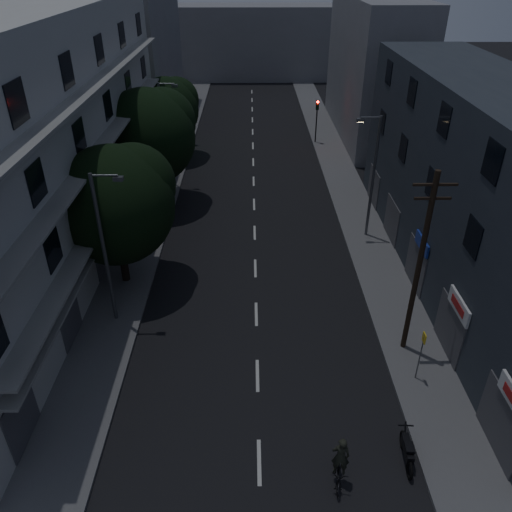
{
  "coord_description": "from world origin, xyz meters",
  "views": [
    {
      "loc": [
        -0.26,
        -9.98,
        16.39
      ],
      "look_at": [
        0.0,
        12.0,
        3.0
      ],
      "focal_mm": 35.0,
      "sensor_mm": 36.0,
      "label": 1
    }
  ],
  "objects_px": {
    "motorcycle": "(407,451)",
    "cyclist": "(339,467)",
    "bus_stop_sign": "(422,348)",
    "utility_pole": "(419,263)"
  },
  "relations": [
    {
      "from": "cyclist",
      "to": "motorcycle",
      "type": "bearing_deg",
      "value": 24.79
    },
    {
      "from": "bus_stop_sign",
      "to": "motorcycle",
      "type": "xyz_separation_m",
      "value": [
        -1.54,
        -4.11,
        -1.38
      ]
    },
    {
      "from": "bus_stop_sign",
      "to": "cyclist",
      "type": "xyz_separation_m",
      "value": [
        -4.22,
        -4.91,
        -1.15
      ]
    },
    {
      "from": "utility_pole",
      "to": "cyclist",
      "type": "xyz_separation_m",
      "value": [
        -4.22,
        -7.01,
        -4.13
      ]
    },
    {
      "from": "motorcycle",
      "to": "bus_stop_sign",
      "type": "bearing_deg",
      "value": 73.54
    },
    {
      "from": "motorcycle",
      "to": "cyclist",
      "type": "relative_size",
      "value": 0.92
    },
    {
      "from": "utility_pole",
      "to": "bus_stop_sign",
      "type": "xyz_separation_m",
      "value": [
        -0.0,
        -2.11,
        -2.98
      ]
    },
    {
      "from": "motorcycle",
      "to": "cyclist",
      "type": "bearing_deg",
      "value": -159.25
    },
    {
      "from": "utility_pole",
      "to": "motorcycle",
      "type": "bearing_deg",
      "value": -103.99
    },
    {
      "from": "utility_pole",
      "to": "motorcycle",
      "type": "relative_size",
      "value": 4.47
    }
  ]
}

